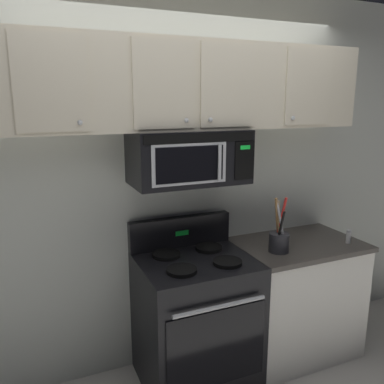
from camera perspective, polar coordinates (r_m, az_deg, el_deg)
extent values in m
cube|color=silver|center=(2.87, -2.37, 1.24)|extent=(5.20, 0.10, 2.70)
cube|color=black|center=(2.88, 0.58, -18.01)|extent=(0.76, 0.64, 0.90)
cube|color=black|center=(2.64, 3.66, -21.52)|extent=(0.67, 0.01, 0.52)
cylinder|color=#B7BABF|center=(2.46, 4.08, -16.10)|extent=(0.61, 0.03, 0.03)
cube|color=black|center=(2.88, -1.70, -5.70)|extent=(0.76, 0.07, 0.22)
cube|color=#19D83F|center=(2.85, -1.43, -5.92)|extent=(0.10, 0.00, 0.04)
cylinder|color=black|center=(2.50, -1.49, -11.19)|extent=(0.19, 0.19, 0.02)
cylinder|color=black|center=(2.62, 5.11, -10.01)|extent=(0.19, 0.19, 0.02)
cylinder|color=black|center=(2.74, -3.70, -8.96)|extent=(0.19, 0.19, 0.02)
cylinder|color=black|center=(2.85, 2.42, -8.01)|extent=(0.19, 0.19, 0.02)
cube|color=black|center=(2.61, -0.48, 5.07)|extent=(0.76, 0.39, 0.35)
cube|color=black|center=(2.41, 1.37, 7.76)|extent=(0.73, 0.01, 0.06)
cube|color=#B7BABF|center=(2.40, -0.29, 4.02)|extent=(0.49, 0.01, 0.25)
cube|color=black|center=(2.40, -0.27, 4.01)|extent=(0.44, 0.01, 0.22)
cube|color=black|center=(2.57, 7.55, 4.50)|extent=(0.14, 0.01, 0.25)
cube|color=#19D83F|center=(2.56, 7.67, 6.37)|extent=(0.07, 0.00, 0.03)
cylinder|color=#B7BABF|center=(2.46, 4.00, 4.20)|extent=(0.02, 0.02, 0.23)
cube|color=beige|center=(2.61, -0.76, 14.98)|extent=(2.50, 0.33, 0.55)
cube|color=beige|center=(2.25, -19.55, 14.57)|extent=(0.38, 0.01, 0.51)
sphere|color=#B7BABF|center=(2.25, -15.78, 9.58)|extent=(0.03, 0.03, 0.03)
cube|color=beige|center=(2.38, -3.97, 15.14)|extent=(0.38, 0.01, 0.51)
sphere|color=#B7BABF|center=(2.41, -0.82, 10.27)|extent=(0.03, 0.03, 0.03)
cube|color=beige|center=(2.55, 5.29, 14.97)|extent=(0.38, 0.01, 0.51)
sphere|color=#B7BABF|center=(2.48, 2.66, 10.33)|extent=(0.03, 0.03, 0.03)
cube|color=beige|center=(2.90, 16.48, 14.27)|extent=(0.38, 0.01, 0.51)
sphere|color=#B7BABF|center=(2.81, 14.31, 10.26)|extent=(0.03, 0.03, 0.03)
cube|color=white|center=(3.29, 14.48, -14.65)|extent=(0.90, 0.62, 0.86)
cube|color=#423D38|center=(3.11, 14.96, -7.26)|extent=(0.93, 0.65, 0.03)
cylinder|color=#2D2D33|center=(2.86, 12.37, -7.09)|extent=(0.14, 0.14, 0.13)
cylinder|color=red|center=(2.83, 12.70, -3.84)|extent=(0.05, 0.06, 0.32)
cylinder|color=#BCBCC1|center=(2.82, 12.59, -4.12)|extent=(0.05, 0.07, 0.30)
cylinder|color=tan|center=(2.84, 12.37, -4.11)|extent=(0.02, 0.06, 0.28)
cylinder|color=olive|center=(2.84, 12.15, -3.82)|extent=(0.07, 0.03, 0.31)
cylinder|color=black|center=(2.79, 12.63, -4.96)|extent=(0.03, 0.06, 0.24)
cylinder|color=white|center=(3.18, 21.55, -6.11)|extent=(0.04, 0.04, 0.08)
cylinder|color=#B7BABF|center=(3.17, 21.63, -5.25)|extent=(0.03, 0.03, 0.02)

